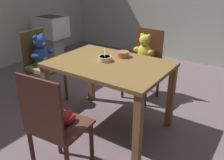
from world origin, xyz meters
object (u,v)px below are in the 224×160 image
object	(u,v)px
teddy_chair_near_front	(54,117)
porridge_bowl_cream_center	(105,59)
teddy_chair_near_left	(43,59)
sink_basin	(51,33)
teddy_chair_far_center	(143,57)
porridge_bowl_terracotta_far_center	(123,54)
dining_table	(109,73)

from	to	relation	value
teddy_chair_near_front	porridge_bowl_cream_center	distance (m)	0.87
teddy_chair_near_left	sink_basin	world-z (taller)	teddy_chair_near_left
teddy_chair_near_front	teddy_chair_far_center	bearing A→B (deg)	-1.05
teddy_chair_near_left	porridge_bowl_cream_center	bearing A→B (deg)	-0.09
porridge_bowl_terracotta_far_center	sink_basin	world-z (taller)	sink_basin
teddy_chair_near_left	porridge_bowl_terracotta_far_center	bearing A→B (deg)	11.43
teddy_chair_far_center	teddy_chair_near_front	world-z (taller)	teddy_chair_near_front
teddy_chair_near_left	dining_table	bearing A→B (deg)	-1.38
teddy_chair_far_center	teddy_chair_near_front	distance (m)	1.63
dining_table	porridge_bowl_terracotta_far_center	distance (m)	0.27
teddy_chair_far_center	porridge_bowl_terracotta_far_center	world-z (taller)	teddy_chair_far_center
teddy_chair_near_front	porridge_bowl_terracotta_far_center	size ratio (longest dim) A/B	7.16
porridge_bowl_terracotta_far_center	dining_table	bearing A→B (deg)	-95.22
teddy_chair_far_center	sink_basin	bearing A→B (deg)	-95.46
porridge_bowl_cream_center	dining_table	bearing A→B (deg)	-17.37
teddy_chair_near_left	teddy_chair_far_center	distance (m)	1.24
teddy_chair_far_center	porridge_bowl_cream_center	xyz separation A→B (m)	(-0.03, -0.78, 0.19)
teddy_chair_far_center	teddy_chair_near_front	bearing A→B (deg)	8.15
teddy_chair_far_center	dining_table	bearing A→B (deg)	6.79
teddy_chair_near_left	sink_basin	distance (m)	1.58
teddy_chair_near_left	teddy_chair_near_front	xyz separation A→B (m)	(1.05, -0.82, -0.02)
teddy_chair_far_center	porridge_bowl_cream_center	distance (m)	0.81
porridge_bowl_cream_center	teddy_chair_near_front	bearing A→B (deg)	-80.65
porridge_bowl_terracotta_far_center	sink_basin	distance (m)	2.28
dining_table	sink_basin	bearing A→B (deg)	150.55
dining_table	teddy_chair_far_center	world-z (taller)	teddy_chair_far_center
porridge_bowl_terracotta_far_center	sink_basin	size ratio (longest dim) A/B	0.16
teddy_chair_near_front	porridge_bowl_terracotta_far_center	world-z (taller)	teddy_chair_near_front
dining_table	sink_basin	size ratio (longest dim) A/B	1.41
teddy_chair_near_front	teddy_chair_near_left	bearing A→B (deg)	47.22
teddy_chair_far_center	porridge_bowl_terracotta_far_center	xyz separation A→B (m)	(0.05, -0.58, 0.20)
dining_table	porridge_bowl_terracotta_far_center	xyz separation A→B (m)	(0.02, 0.23, 0.14)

